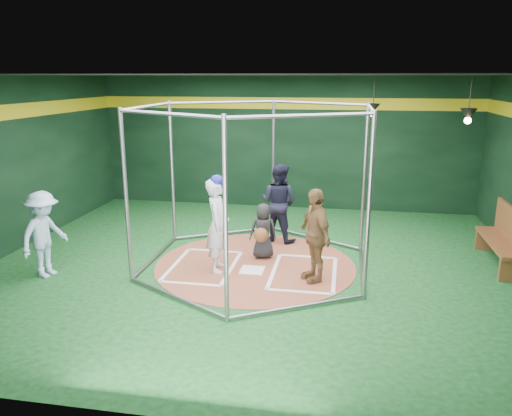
% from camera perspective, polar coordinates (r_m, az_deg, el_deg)
% --- Properties ---
extents(room_shell, '(10.10, 9.10, 3.53)m').
position_cam_1_polar(room_shell, '(9.08, -0.10, 3.85)').
color(room_shell, '#0D3C15').
rests_on(room_shell, ground).
extents(clay_disc, '(3.80, 3.80, 0.01)m').
position_cam_1_polar(clay_disc, '(9.55, -0.11, -6.51)').
color(clay_disc, '#964F36').
rests_on(clay_disc, ground).
extents(home_plate, '(0.43, 0.43, 0.01)m').
position_cam_1_polar(home_plate, '(9.28, -0.44, -7.10)').
color(home_plate, white).
rests_on(home_plate, clay_disc).
extents(batter_box_left, '(1.17, 1.77, 0.01)m').
position_cam_1_polar(batter_box_left, '(9.53, -6.04, -6.58)').
color(batter_box_left, white).
rests_on(batter_box_left, clay_disc).
extents(batter_box_right, '(1.17, 1.77, 0.01)m').
position_cam_1_polar(batter_box_right, '(9.21, 5.49, -7.35)').
color(batter_box_right, white).
rests_on(batter_box_right, clay_disc).
extents(batting_cage, '(4.05, 4.67, 3.00)m').
position_cam_1_polar(batting_cage, '(9.12, -0.11, 2.27)').
color(batting_cage, gray).
rests_on(batting_cage, ground).
extents(pendant_lamp_near, '(0.34, 0.34, 0.90)m').
position_cam_1_polar(pendant_lamp_near, '(12.40, 13.22, 11.00)').
color(pendant_lamp_near, black).
rests_on(pendant_lamp_near, room_shell).
extents(pendant_lamp_far, '(0.34, 0.34, 0.90)m').
position_cam_1_polar(pendant_lamp_far, '(11.05, 23.10, 9.81)').
color(pendant_lamp_far, black).
rests_on(pendant_lamp_far, room_shell).
extents(batter_figure, '(0.48, 0.67, 1.79)m').
position_cam_1_polar(batter_figure, '(9.04, -4.40, -1.79)').
color(batter_figure, silver).
rests_on(batter_figure, clay_disc).
extents(visitor_leopard, '(0.83, 1.04, 1.65)m').
position_cam_1_polar(visitor_leopard, '(8.66, 6.74, -3.09)').
color(visitor_leopard, '#9D7443').
rests_on(visitor_leopard, clay_disc).
extents(catcher_figure, '(0.61, 0.64, 1.09)m').
position_cam_1_polar(catcher_figure, '(9.73, 0.79, -2.67)').
color(catcher_figure, black).
rests_on(catcher_figure, clay_disc).
extents(umpire, '(1.00, 0.90, 1.70)m').
position_cam_1_polar(umpire, '(10.71, 2.63, 0.63)').
color(umpire, black).
rests_on(umpire, clay_disc).
extents(bystander_blue, '(0.77, 1.10, 1.56)m').
position_cam_1_polar(bystander_blue, '(9.58, -23.07, -2.79)').
color(bystander_blue, '#ACC8E4').
rests_on(bystander_blue, ground).
extents(dugout_bench, '(0.44, 1.91, 1.11)m').
position_cam_1_polar(dugout_bench, '(10.50, 26.61, -2.91)').
color(dugout_bench, brown).
rests_on(dugout_bench, ground).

